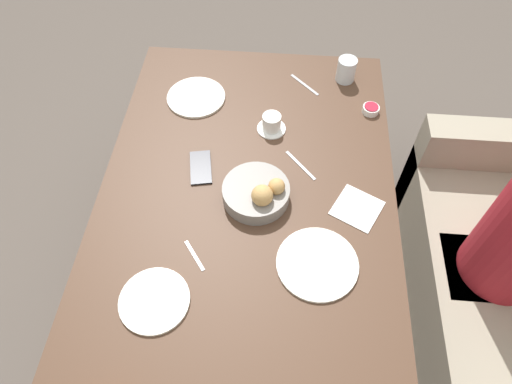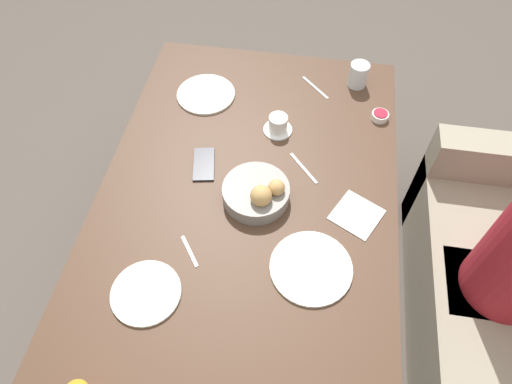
% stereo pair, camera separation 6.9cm
% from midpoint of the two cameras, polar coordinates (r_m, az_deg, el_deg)
% --- Properties ---
extents(ground_plane, '(10.00, 10.00, 0.00)m').
position_cam_midpoint_polar(ground_plane, '(2.22, -1.78, -11.76)').
color(ground_plane, '#564C44').
extents(dining_table, '(1.56, 1.02, 0.75)m').
position_cam_midpoint_polar(dining_table, '(1.63, -2.37, -2.29)').
color(dining_table, '#4C3323').
rests_on(dining_table, ground_plane).
extents(seated_person, '(0.31, 0.40, 1.18)m').
position_cam_midpoint_polar(seated_person, '(1.93, 28.01, -7.29)').
color(seated_person, '#23232D').
rests_on(seated_person, ground_plane).
extents(bread_basket, '(0.23, 0.23, 0.11)m').
position_cam_midpoint_polar(bread_basket, '(1.53, -1.08, -0.09)').
color(bread_basket, gray).
rests_on(bread_basket, dining_table).
extents(plate_near_left, '(0.24, 0.24, 0.01)m').
position_cam_midpoint_polar(plate_near_left, '(1.90, -8.55, 11.62)').
color(plate_near_left, silver).
rests_on(plate_near_left, dining_table).
extents(plate_near_right, '(0.21, 0.21, 0.01)m').
position_cam_midpoint_polar(plate_near_right, '(1.42, -14.00, -13.09)').
color(plate_near_right, silver).
rests_on(plate_near_right, dining_table).
extents(plate_far_center, '(0.26, 0.26, 0.01)m').
position_cam_midpoint_polar(plate_far_center, '(1.43, 6.29, -8.94)').
color(plate_far_center, silver).
rests_on(plate_far_center, dining_table).
extents(water_tumbler, '(0.08, 0.08, 0.10)m').
position_cam_midpoint_polar(water_tumbler, '(1.96, 10.20, 14.77)').
color(water_tumbler, silver).
rests_on(water_tumbler, dining_table).
extents(coffee_cup, '(0.11, 0.11, 0.07)m').
position_cam_midpoint_polar(coffee_cup, '(1.74, 0.81, 8.53)').
color(coffee_cup, white).
rests_on(coffee_cup, dining_table).
extents(jam_bowl_berry, '(0.07, 0.07, 0.03)m').
position_cam_midpoint_polar(jam_bowl_berry, '(1.86, 13.11, 10.02)').
color(jam_bowl_berry, white).
rests_on(jam_bowl_berry, dining_table).
extents(fork_silver, '(0.13, 0.11, 0.00)m').
position_cam_midpoint_polar(fork_silver, '(1.65, 4.39, 3.31)').
color(fork_silver, '#B7B7BC').
rests_on(fork_silver, dining_table).
extents(knife_silver, '(0.12, 0.12, 0.00)m').
position_cam_midpoint_polar(knife_silver, '(1.95, 5.05, 13.19)').
color(knife_silver, '#B7B7BC').
rests_on(knife_silver, dining_table).
extents(spoon_coffee, '(0.10, 0.08, 0.00)m').
position_cam_midpoint_polar(spoon_coffee, '(1.46, -9.05, -7.90)').
color(spoon_coffee, '#B7B7BC').
rests_on(spoon_coffee, dining_table).
extents(napkin, '(0.20, 0.20, 0.00)m').
position_cam_midpoint_polar(napkin, '(1.56, 11.28, -2.03)').
color(napkin, white).
rests_on(napkin, dining_table).
extents(cell_phone, '(0.16, 0.10, 0.01)m').
position_cam_midpoint_polar(cell_phone, '(1.65, -8.13, 3.02)').
color(cell_phone, black).
rests_on(cell_phone, dining_table).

